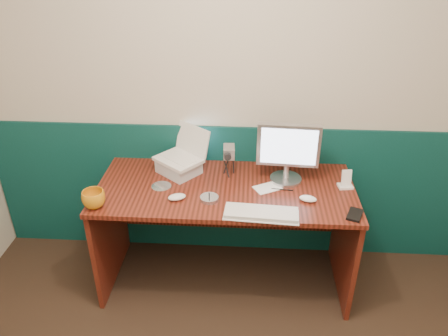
# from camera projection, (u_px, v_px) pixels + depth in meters

# --- Properties ---
(back_wall) EXTENTS (3.50, 0.04, 2.50)m
(back_wall) POSITION_uv_depth(u_px,v_px,m) (238.00, 90.00, 2.78)
(back_wall) COLOR #BCB29F
(back_wall) RESTS_ON ground
(wainscot) EXTENTS (3.48, 0.02, 1.00)m
(wainscot) POSITION_uv_depth(u_px,v_px,m) (236.00, 191.00, 3.14)
(wainscot) COLOR #07342B
(wainscot) RESTS_ON ground
(desk) EXTENTS (1.60, 0.70, 0.75)m
(desk) POSITION_uv_depth(u_px,v_px,m) (225.00, 235.00, 2.89)
(desk) COLOR #37120A
(desk) RESTS_ON ground
(laptop_riser) EXTENTS (0.32, 0.31, 0.08)m
(laptop_riser) POSITION_uv_depth(u_px,v_px,m) (179.00, 167.00, 2.85)
(laptop_riser) COLOR #B8BEC4
(laptop_riser) RESTS_ON desk
(laptop) EXTENTS (0.35, 0.34, 0.23)m
(laptop) POSITION_uv_depth(u_px,v_px,m) (178.00, 145.00, 2.77)
(laptop) COLOR silver
(laptop) RESTS_ON laptop_riser
(monitor) EXTENTS (0.39, 0.13, 0.38)m
(monitor) POSITION_uv_depth(u_px,v_px,m) (288.00, 153.00, 2.69)
(monitor) COLOR #B4B3B8
(monitor) RESTS_ON desk
(keyboard) EXTENTS (0.42, 0.16, 0.02)m
(keyboard) POSITION_uv_depth(u_px,v_px,m) (261.00, 214.00, 2.44)
(keyboard) COLOR silver
(keyboard) RESTS_ON desk
(mouse_right) EXTENTS (0.11, 0.08, 0.03)m
(mouse_right) POSITION_uv_depth(u_px,v_px,m) (308.00, 199.00, 2.56)
(mouse_right) COLOR white
(mouse_right) RESTS_ON desk
(mouse_left) EXTENTS (0.12, 0.10, 0.04)m
(mouse_left) POSITION_uv_depth(u_px,v_px,m) (177.00, 197.00, 2.58)
(mouse_left) COLOR silver
(mouse_left) RESTS_ON desk
(mug) EXTENTS (0.17, 0.17, 0.10)m
(mug) POSITION_uv_depth(u_px,v_px,m) (94.00, 199.00, 2.49)
(mug) COLOR #C67B12
(mug) RESTS_ON desk
(camcorder) EXTENTS (0.11, 0.15, 0.22)m
(camcorder) POSITION_uv_depth(u_px,v_px,m) (229.00, 160.00, 2.79)
(camcorder) COLOR #AFB0B4
(camcorder) RESTS_ON desk
(cd_spindle) EXTENTS (0.11, 0.11, 0.02)m
(cd_spindle) POSITION_uv_depth(u_px,v_px,m) (209.00, 198.00, 2.57)
(cd_spindle) COLOR #AFB4C0
(cd_spindle) RESTS_ON desk
(cd_loose_a) EXTENTS (0.12, 0.12, 0.00)m
(cd_loose_a) POSITION_uv_depth(u_px,v_px,m) (161.00, 186.00, 2.72)
(cd_loose_a) COLOR #B2BBC3
(cd_loose_a) RESTS_ON desk
(pen) EXTENTS (0.13, 0.02, 0.01)m
(pen) POSITION_uv_depth(u_px,v_px,m) (282.00, 190.00, 2.67)
(pen) COLOR black
(pen) RESTS_ON desk
(papers) EXTENTS (0.19, 0.17, 0.00)m
(papers) POSITION_uv_depth(u_px,v_px,m) (267.00, 188.00, 2.69)
(papers) COLOR white
(papers) RESTS_ON desk
(dock) EXTENTS (0.10, 0.08, 0.02)m
(dock) POSITION_uv_depth(u_px,v_px,m) (345.00, 186.00, 2.70)
(dock) COLOR white
(dock) RESTS_ON desk
(music_player) EXTENTS (0.06, 0.04, 0.10)m
(music_player) POSITION_uv_depth(u_px,v_px,m) (346.00, 178.00, 2.67)
(music_player) COLOR white
(music_player) RESTS_ON dock
(pda) EXTENTS (0.12, 0.15, 0.01)m
(pda) POSITION_uv_depth(u_px,v_px,m) (355.00, 215.00, 2.44)
(pda) COLOR black
(pda) RESTS_ON desk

